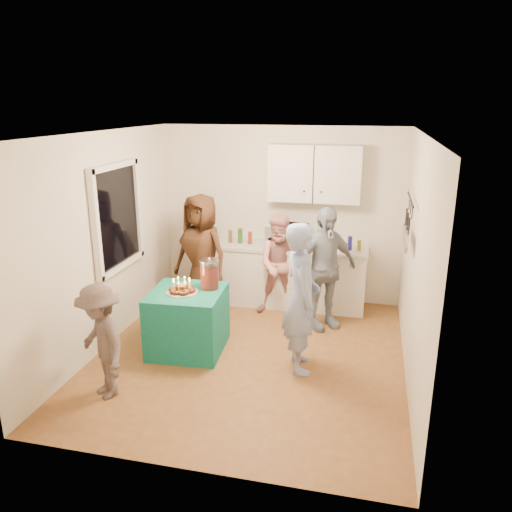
% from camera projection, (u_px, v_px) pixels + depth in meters
% --- Properties ---
extents(floor, '(4.00, 4.00, 0.00)m').
position_uv_depth(floor, '(249.00, 356.00, 5.99)').
color(floor, brown).
rests_on(floor, ground).
extents(ceiling, '(4.00, 4.00, 0.00)m').
position_uv_depth(ceiling, '(248.00, 134.00, 5.22)').
color(ceiling, white).
rests_on(ceiling, floor).
extents(back_wall, '(3.60, 3.60, 0.00)m').
position_uv_depth(back_wall, '(281.00, 215.00, 7.46)').
color(back_wall, silver).
rests_on(back_wall, floor).
extents(left_wall, '(4.00, 4.00, 0.00)m').
position_uv_depth(left_wall, '(104.00, 242.00, 5.99)').
color(left_wall, silver).
rests_on(left_wall, floor).
extents(right_wall, '(4.00, 4.00, 0.00)m').
position_uv_depth(right_wall, '(416.00, 264.00, 5.21)').
color(right_wall, silver).
rests_on(right_wall, floor).
extents(window_night, '(0.04, 1.00, 1.20)m').
position_uv_depth(window_night, '(116.00, 217.00, 6.19)').
color(window_night, black).
rests_on(window_night, left_wall).
extents(counter, '(2.20, 0.58, 0.86)m').
position_uv_depth(counter, '(290.00, 277.00, 7.40)').
color(counter, white).
rests_on(counter, floor).
extents(countertop, '(2.24, 0.62, 0.05)m').
position_uv_depth(countertop, '(290.00, 248.00, 7.26)').
color(countertop, beige).
rests_on(countertop, counter).
extents(upper_cabinet, '(1.30, 0.30, 0.80)m').
position_uv_depth(upper_cabinet, '(315.00, 174.00, 7.02)').
color(upper_cabinet, white).
rests_on(upper_cabinet, back_wall).
extents(pot_rack, '(0.12, 1.00, 0.60)m').
position_uv_depth(pot_rack, '(407.00, 220.00, 5.79)').
color(pot_rack, black).
rests_on(pot_rack, right_wall).
extents(microwave, '(0.60, 0.43, 0.32)m').
position_uv_depth(microwave, '(287.00, 235.00, 7.22)').
color(microwave, white).
rests_on(microwave, countertop).
extents(party_table, '(0.90, 0.90, 0.76)m').
position_uv_depth(party_table, '(188.00, 321.00, 6.04)').
color(party_table, '#106F5D').
rests_on(party_table, floor).
extents(donut_cake, '(0.38, 0.38, 0.18)m').
position_uv_depth(donut_cake, '(182.00, 285.00, 5.87)').
color(donut_cake, '#381C0C').
rests_on(donut_cake, party_table).
extents(punch_jar, '(0.22, 0.22, 0.34)m').
position_uv_depth(punch_jar, '(210.00, 275.00, 5.98)').
color(punch_jar, red).
rests_on(punch_jar, party_table).
extents(man_birthday, '(0.58, 0.72, 1.70)m').
position_uv_depth(man_birthday, '(301.00, 298.00, 5.49)').
color(man_birthday, '#8FA1D0').
rests_on(man_birthday, floor).
extents(woman_back_left, '(0.98, 0.79, 1.72)m').
position_uv_depth(woman_back_left, '(201.00, 255.00, 7.01)').
color(woman_back_left, '#5C321A').
rests_on(woman_back_left, floor).
extents(woman_back_center, '(0.78, 0.65, 1.45)m').
position_uv_depth(woman_back_center, '(282.00, 265.00, 7.01)').
color(woman_back_center, '#D06C74').
rests_on(woman_back_center, floor).
extents(woman_back_right, '(1.02, 0.90, 1.65)m').
position_uv_depth(woman_back_right, '(323.00, 269.00, 6.54)').
color(woman_back_right, '#102238').
rests_on(woman_back_right, floor).
extents(child_near_left, '(0.90, 0.84, 1.22)m').
position_uv_depth(child_near_left, '(101.00, 342.00, 5.02)').
color(child_near_left, '#4C3E3C').
rests_on(child_near_left, floor).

